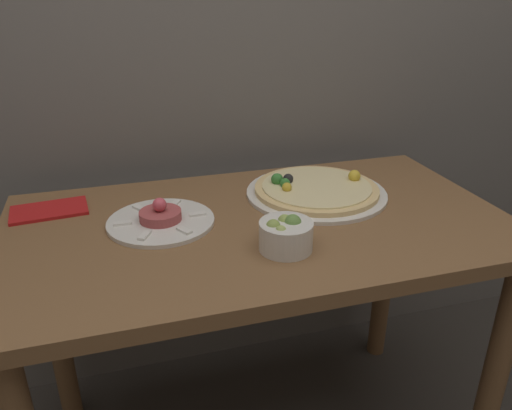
# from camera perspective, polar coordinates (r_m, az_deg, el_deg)

# --- Properties ---
(dining_table) EXTENTS (1.19, 0.66, 0.74)m
(dining_table) POSITION_cam_1_polar(r_m,az_deg,el_deg) (1.24, 0.38, -6.64)
(dining_table) COLOR brown
(dining_table) RESTS_ON ground_plane
(pizza_plate) EXTENTS (0.37, 0.37, 0.05)m
(pizza_plate) POSITION_cam_1_polar(r_m,az_deg,el_deg) (1.33, 6.86, 1.71)
(pizza_plate) COLOR silver
(pizza_plate) RESTS_ON dining_table
(tartare_plate) EXTENTS (0.25, 0.25, 0.06)m
(tartare_plate) POSITION_cam_1_polar(r_m,az_deg,el_deg) (1.19, -10.83, -1.63)
(tartare_plate) COLOR silver
(tartare_plate) RESTS_ON dining_table
(small_bowl) EXTENTS (0.11, 0.11, 0.08)m
(small_bowl) POSITION_cam_1_polar(r_m,az_deg,el_deg) (1.05, 3.42, -3.37)
(small_bowl) COLOR silver
(small_bowl) RESTS_ON dining_table
(napkin) EXTENTS (0.19, 0.12, 0.01)m
(napkin) POSITION_cam_1_polar(r_m,az_deg,el_deg) (1.33, -22.56, -0.56)
(napkin) COLOR red
(napkin) RESTS_ON dining_table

